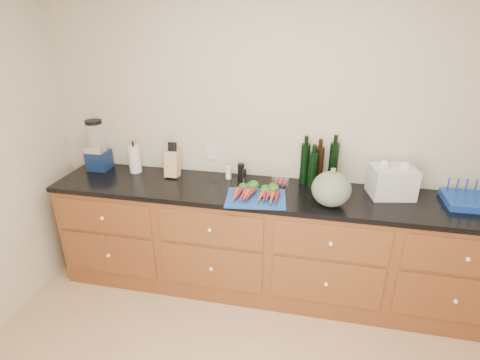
% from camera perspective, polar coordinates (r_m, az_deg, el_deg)
% --- Properties ---
extents(wall_back, '(4.10, 0.05, 2.60)m').
position_cam_1_polar(wall_back, '(3.14, 6.28, 6.68)').
color(wall_back, beige).
rests_on(wall_back, ground).
extents(cabinets, '(3.60, 0.64, 0.90)m').
position_cam_1_polar(cabinets, '(3.21, 4.98, -9.72)').
color(cabinets, brown).
rests_on(cabinets, ground).
extents(countertop, '(3.64, 0.62, 0.04)m').
position_cam_1_polar(countertop, '(2.98, 5.30, -2.12)').
color(countertop, black).
rests_on(countertop, cabinets).
extents(cutting_board, '(0.48, 0.39, 0.01)m').
position_cam_1_polar(cutting_board, '(2.84, 2.42, -2.81)').
color(cutting_board, '#1543A0').
rests_on(cutting_board, countertop).
extents(carrots, '(0.38, 0.28, 0.05)m').
position_cam_1_polar(carrots, '(2.86, 2.58, -1.93)').
color(carrots, '#CD5318').
rests_on(carrots, cutting_board).
extents(squash, '(0.28, 0.28, 0.26)m').
position_cam_1_polar(squash, '(2.78, 13.75, -1.34)').
color(squash, '#556353').
rests_on(squash, countertop).
extents(blender_appliance, '(0.18, 0.18, 0.45)m').
position_cam_1_polar(blender_appliance, '(3.57, -20.93, 4.55)').
color(blender_appliance, '#0F214A').
rests_on(blender_appliance, countertop).
extents(paper_towel, '(0.11, 0.11, 0.24)m').
position_cam_1_polar(paper_towel, '(3.42, -15.75, 3.08)').
color(paper_towel, silver).
rests_on(paper_towel, countertop).
extents(knife_block, '(0.11, 0.11, 0.22)m').
position_cam_1_polar(knife_block, '(3.26, -10.23, 2.44)').
color(knife_block, tan).
rests_on(knife_block, countertop).
extents(grinder_salt, '(0.05, 0.05, 0.11)m').
position_cam_1_polar(grinder_salt, '(3.17, -1.78, 1.16)').
color(grinder_salt, white).
rests_on(grinder_salt, countertop).
extents(grinder_pepper, '(0.06, 0.06, 0.14)m').
position_cam_1_polar(grinder_pepper, '(3.15, 0.15, 1.26)').
color(grinder_pepper, black).
rests_on(grinder_pepper, countertop).
extents(canister_chrome, '(0.05, 0.05, 0.11)m').
position_cam_1_polar(canister_chrome, '(3.15, 0.61, 0.94)').
color(canister_chrome, silver).
rests_on(canister_chrome, countertop).
extents(tomato_box, '(0.14, 0.11, 0.06)m').
position_cam_1_polar(tomato_box, '(3.11, 6.22, 0.03)').
color(tomato_box, white).
rests_on(tomato_box, countertop).
extents(bottles, '(0.30, 0.15, 0.36)m').
position_cam_1_polar(bottles, '(3.08, 11.74, 2.11)').
color(bottles, black).
rests_on(bottles, countertop).
extents(grocery_bag, '(0.36, 0.31, 0.23)m').
position_cam_1_polar(grocery_bag, '(3.08, 22.12, -0.20)').
color(grocery_bag, silver).
rests_on(grocery_bag, countertop).
extents(dish_rack, '(0.40, 0.32, 0.16)m').
position_cam_1_polar(dish_rack, '(3.23, 32.04, -2.56)').
color(dish_rack, '#123AA6').
rests_on(dish_rack, countertop).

